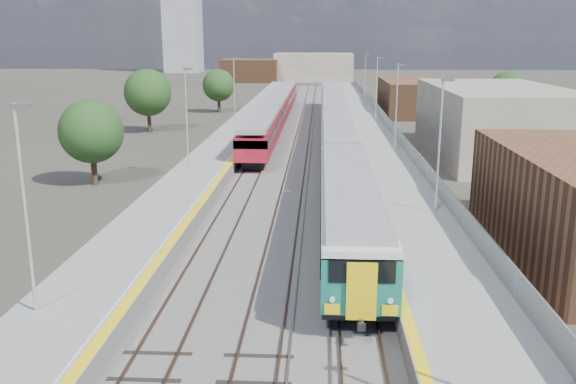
{
  "coord_description": "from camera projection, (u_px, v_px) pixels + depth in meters",
  "views": [
    {
      "loc": [
        0.01,
        -11.8,
        10.57
      ],
      "look_at": [
        -1.78,
        21.41,
        2.2
      ],
      "focal_mm": 38.0,
      "sensor_mm": 36.0,
      "label": 1
    }
  ],
  "objects": [
    {
      "name": "red_train",
      "position": [
        276.0,
        110.0,
        75.24
      ],
      "size": [
        2.77,
        56.24,
        3.5
      ],
      "color": "black",
      "rests_on": "ground"
    },
    {
      "name": "ballast_bed",
      "position": [
        299.0,
        141.0,
        64.96
      ],
      "size": [
        10.5,
        155.0,
        0.06
      ],
      "primitive_type": "cube",
      "color": "#565451",
      "rests_on": "ground"
    },
    {
      "name": "tree_b",
      "position": [
        148.0,
        93.0,
        69.84
      ],
      "size": [
        5.39,
        5.39,
        7.3
      ],
      "color": "#382619",
      "rests_on": "ground"
    },
    {
      "name": "platform_right",
      "position": [
        370.0,
        137.0,
        64.43
      ],
      "size": [
        4.7,
        155.0,
        8.52
      ],
      "color": "slate",
      "rests_on": "ground"
    },
    {
      "name": "green_train",
      "position": [
        336.0,
        126.0,
        60.26
      ],
      "size": [
        2.9,
        80.85,
        3.2
      ],
      "color": "black",
      "rests_on": "ground"
    },
    {
      "name": "ground",
      "position": [
        320.0,
        145.0,
        62.43
      ],
      "size": [
        320.0,
        320.0,
        0.0
      ],
      "primitive_type": "plane",
      "color": "#47443A",
      "rests_on": "ground"
    },
    {
      "name": "tree_d",
      "position": [
        508.0,
        91.0,
        77.01
      ],
      "size": [
        4.92,
        4.92,
        6.66
      ],
      "color": "#382619",
      "rests_on": "ground"
    },
    {
      "name": "tree_a",
      "position": [
        91.0,
        132.0,
        44.53
      ],
      "size": [
        4.69,
        4.69,
        6.36
      ],
      "color": "#382619",
      "rests_on": "ground"
    },
    {
      "name": "buildings",
      "position": [
        246.0,
        38.0,
        146.55
      ],
      "size": [
        72.0,
        185.5,
        40.0
      ],
      "color": "brown",
      "rests_on": "ground"
    },
    {
      "name": "tracks",
      "position": [
        305.0,
        138.0,
        66.53
      ],
      "size": [
        8.96,
        160.0,
        0.17
      ],
      "color": "#4C3323",
      "rests_on": "ground"
    },
    {
      "name": "platform_left",
      "position": [
        236.0,
        136.0,
        65.18
      ],
      "size": [
        4.3,
        155.0,
        8.52
      ],
      "color": "slate",
      "rests_on": "ground"
    },
    {
      "name": "tree_c",
      "position": [
        218.0,
        85.0,
        89.15
      ],
      "size": [
        4.67,
        4.67,
        6.33
      ],
      "color": "#382619",
      "rests_on": "ground"
    }
  ]
}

